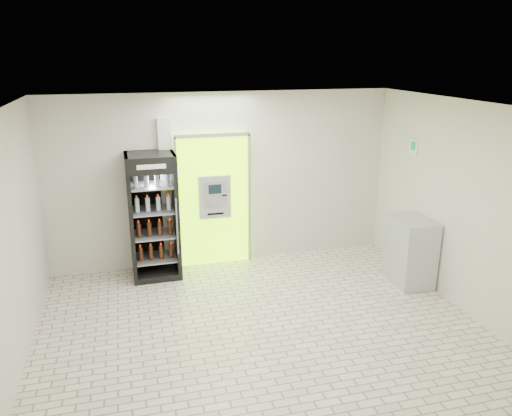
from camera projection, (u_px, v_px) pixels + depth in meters
name	position (u px, v px, depth m)	size (l,w,h in m)	color
ground	(261.00, 328.00, 6.84)	(6.00, 6.00, 0.00)	beige
room_shell	(262.00, 200.00, 6.29)	(6.00, 6.00, 6.00)	beige
atm_assembly	(214.00, 200.00, 8.66)	(1.30, 0.24, 2.33)	#94FC00
pillar	(168.00, 195.00, 8.47)	(0.22, 0.11, 2.60)	silver
beverage_cooler	(154.00, 218.00, 8.21)	(0.79, 0.75, 2.09)	black
steel_cabinet	(410.00, 251.00, 8.07)	(0.59, 0.85, 1.09)	#B2B5BA
exit_sign	(414.00, 147.00, 8.22)	(0.02, 0.22, 0.26)	white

